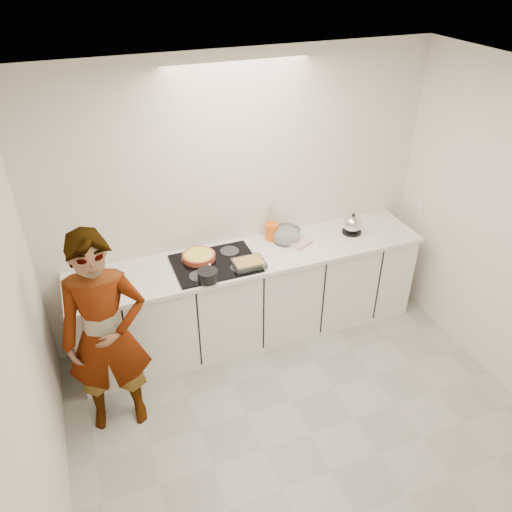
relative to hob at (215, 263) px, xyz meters
name	(u,v)px	position (x,y,z in m)	size (l,w,h in m)	color
floor	(310,433)	(0.35, -1.26, -0.92)	(3.60, 3.20, 0.00)	#ABABA1
ceiling	(340,101)	(0.35, -1.26, 1.68)	(3.60, 3.20, 0.00)	white
wall_back	(239,201)	(0.35, 0.34, 0.38)	(3.60, 0.00, 2.60)	white
wall_left	(24,378)	(-1.45, -1.26, 0.38)	(0.00, 3.20, 2.60)	white
base_cabinets	(252,298)	(0.35, 0.02, -0.48)	(3.20, 0.58, 0.87)	white
countertop	(252,257)	(0.35, 0.02, -0.03)	(3.24, 0.64, 0.04)	white
hob	(215,263)	(0.00, 0.00, 0.00)	(0.72, 0.54, 0.01)	black
tart_dish	(199,256)	(-0.11, 0.11, 0.03)	(0.35, 0.35, 0.05)	#AD412A
saucepan	(208,276)	(-0.13, -0.23, 0.05)	(0.21, 0.21, 0.16)	black
baking_dish	(249,263)	(0.26, -0.15, 0.04)	(0.27, 0.20, 0.05)	silver
mixing_bowl	(286,235)	(0.74, 0.14, 0.05)	(0.29, 0.29, 0.12)	silver
tea_towel	(300,243)	(0.83, 0.03, 0.01)	(0.19, 0.14, 0.03)	white
kettle	(352,225)	(1.38, 0.05, 0.08)	(0.22, 0.22, 0.21)	black
utensil_crock	(272,231)	(0.63, 0.22, 0.07)	(0.12, 0.12, 0.16)	#FD640E
cook	(106,336)	(-1.00, -0.55, -0.06)	(0.63, 0.41, 1.72)	white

